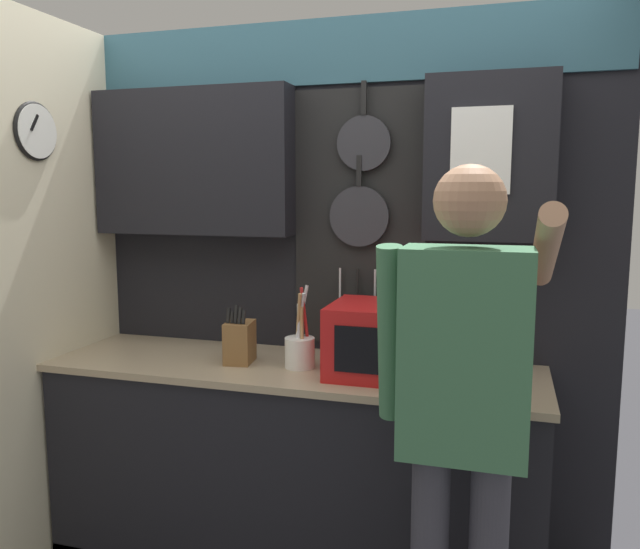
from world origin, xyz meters
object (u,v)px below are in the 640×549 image
microwave (393,340)px  utensil_crock (300,348)px  knife_block (240,341)px  person (464,395)px

microwave → utensil_crock: utensil_crock is taller
knife_block → utensil_crock: 0.27m
knife_block → person: (0.98, -0.53, 0.03)m
microwave → person: size_ratio=0.29×
microwave → utensil_crock: bearing=179.6°
knife_block → person: person is taller
knife_block → utensil_crock: (0.27, 0.00, -0.01)m
knife_block → utensil_crock: size_ratio=0.74×
knife_block → microwave: bearing=-0.1°
utensil_crock → person: bearing=-37.2°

